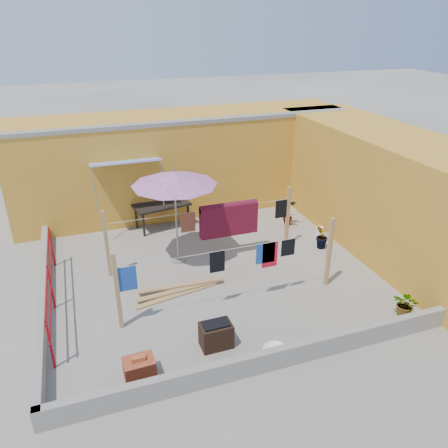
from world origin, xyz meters
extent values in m
plane|color=#9E998E|center=(0.00, 0.00, 0.00)|extent=(80.00, 80.00, 0.00)
cube|color=gold|center=(0.50, 4.70, 1.60)|extent=(11.00, 2.40, 3.20)
cube|color=gray|center=(0.50, 3.65, 3.15)|extent=(11.00, 0.35, 0.12)
cube|color=#2D51B2|center=(-1.60, 3.15, 2.25)|extent=(2.00, 0.79, 0.22)
cylinder|color=gray|center=(-2.55, 2.78, 1.60)|extent=(0.03, 0.30, 1.28)
cylinder|color=gray|center=(-0.65, 2.78, 1.60)|extent=(0.03, 0.30, 1.28)
cube|color=gold|center=(5.20, 0.00, 1.60)|extent=(2.40, 9.00, 3.20)
cube|color=gray|center=(0.00, -3.58, 0.22)|extent=(8.30, 0.16, 0.44)
cube|color=gray|center=(-4.08, 0.00, 0.22)|extent=(0.16, 7.30, 0.44)
cylinder|color=#A2101A|center=(-3.85, -2.20, 0.55)|extent=(0.05, 0.05, 1.10)
cylinder|color=#A2101A|center=(-3.85, -0.20, 0.55)|extent=(0.05, 0.05, 1.10)
cylinder|color=#A2101A|center=(-3.85, 1.80, 0.55)|extent=(0.05, 0.05, 1.10)
cylinder|color=#A2101A|center=(-3.85, -0.20, 1.05)|extent=(0.04, 4.20, 0.04)
cylinder|color=#A2101A|center=(-3.85, -0.20, 0.60)|extent=(0.04, 4.20, 0.04)
cube|color=tan|center=(-2.50, -1.40, 0.90)|extent=(0.09, 0.09, 1.80)
cube|color=tan|center=(2.50, -1.40, 0.90)|extent=(0.09, 0.09, 1.80)
cube|color=tan|center=(2.50, 0.80, 0.90)|extent=(0.09, 0.09, 1.80)
cube|color=tan|center=(-2.50, 0.80, 0.90)|extent=(0.09, 0.09, 1.80)
cylinder|color=silver|center=(0.00, -1.40, 1.45)|extent=(5.00, 0.01, 0.01)
cylinder|color=silver|center=(0.00, 0.80, 1.45)|extent=(5.00, 0.01, 0.01)
cube|color=#550E20|center=(0.73, 0.80, 1.07)|extent=(1.61, 0.22, 0.86)
cube|color=black|center=(2.30, 0.80, 1.18)|extent=(0.38, 0.02, 0.54)
cube|color=brown|center=(-0.40, 0.80, 1.18)|extent=(0.39, 0.02, 0.54)
cube|color=#1D46A1|center=(-2.28, -1.40, 1.17)|extent=(0.39, 0.02, 0.57)
cube|color=black|center=(-0.33, -1.40, 1.19)|extent=(0.34, 0.02, 0.51)
cube|color=red|center=(0.93, -1.40, 1.13)|extent=(0.37, 0.02, 0.63)
cube|color=#1D46A1|center=(0.82, -1.40, 1.20)|extent=(0.46, 0.02, 0.50)
cube|color=black|center=(1.38, -1.40, 1.24)|extent=(0.34, 0.02, 0.42)
cylinder|color=gray|center=(-0.67, 0.95, 0.03)|extent=(0.39, 0.39, 0.07)
cylinder|color=gray|center=(-0.67, 0.95, 1.25)|extent=(0.05, 0.05, 2.51)
cone|color=#D070AB|center=(-0.67, 0.95, 2.38)|extent=(2.39, 2.39, 0.35)
cylinder|color=gray|center=(-0.67, 0.95, 2.57)|extent=(0.04, 0.04, 0.11)
cube|color=black|center=(-0.62, 3.20, 0.76)|extent=(1.81, 1.13, 0.06)
cube|color=black|center=(-1.29, 2.74, 0.37)|extent=(0.06, 0.06, 0.74)
cube|color=black|center=(-1.41, 3.40, 0.37)|extent=(0.06, 0.06, 0.74)
cube|color=black|center=(0.16, 3.00, 0.37)|extent=(0.06, 0.06, 0.74)
cube|color=black|center=(0.04, 3.66, 0.37)|extent=(0.06, 0.06, 0.74)
cube|color=#9B3C23|center=(-2.37, -2.99, 0.20)|extent=(0.57, 0.42, 0.41)
cube|color=#BB632C|center=(-2.37, -2.99, 0.45)|extent=(0.26, 0.13, 0.08)
cube|color=tan|center=(-1.10, -0.67, 0.02)|extent=(2.08, 0.53, 0.04)
cube|color=tan|center=(-1.02, -0.55, 0.07)|extent=(2.10, 0.35, 0.04)
cube|color=tan|center=(-0.94, -0.43, 0.12)|extent=(2.10, 0.23, 0.04)
cube|color=black|center=(-0.77, -2.64, 0.26)|extent=(0.63, 0.43, 0.52)
cube|color=black|center=(-0.77, -2.64, 0.55)|extent=(0.53, 0.32, 0.04)
cylinder|color=white|center=(0.28, -3.20, 0.03)|extent=(0.48, 0.48, 0.06)
torus|color=white|center=(0.28, -3.20, 0.06)|extent=(0.51, 0.51, 0.05)
cylinder|color=white|center=(2.24, 0.36, 0.17)|extent=(0.24, 0.24, 0.33)
cylinder|color=white|center=(2.24, 0.36, 0.35)|extent=(0.07, 0.07, 0.06)
cylinder|color=white|center=(3.70, 0.98, 0.15)|extent=(0.23, 0.23, 0.31)
cylinder|color=white|center=(3.70, 0.98, 0.33)|extent=(0.06, 0.06, 0.05)
torus|color=#1C771A|center=(2.35, 3.20, 0.02)|extent=(0.47, 0.47, 0.03)
torus|color=#1C771A|center=(2.35, 3.20, 0.05)|extent=(0.40, 0.40, 0.03)
imported|color=#205618|center=(0.69, 2.37, 0.37)|extent=(0.83, 0.77, 0.74)
imported|color=#205618|center=(1.69, 2.58, 0.36)|extent=(0.47, 0.47, 0.72)
imported|color=#205618|center=(3.19, 2.03, 0.47)|extent=(0.59, 0.53, 0.94)
imported|color=#205618|center=(3.36, 0.28, 0.38)|extent=(0.51, 0.53, 0.75)
imported|color=#205618|center=(3.49, -3.07, 0.30)|extent=(0.68, 0.70, 0.60)
camera|label=1|loc=(-2.91, -9.22, 5.99)|focal=35.00mm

